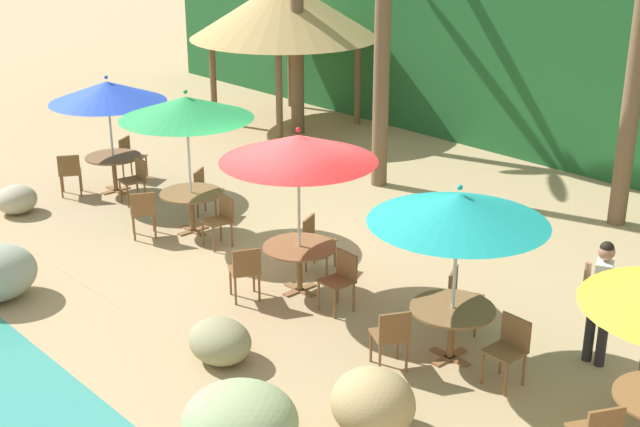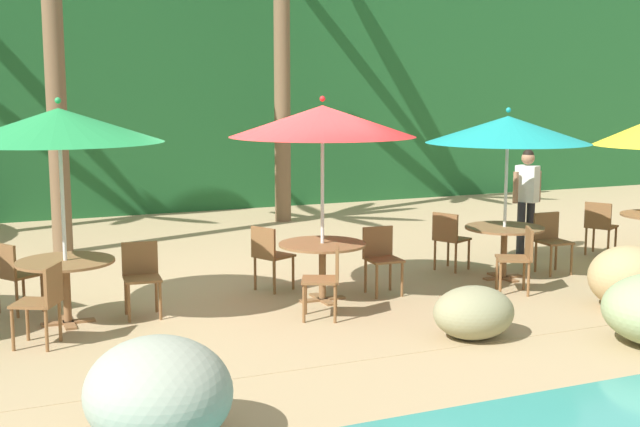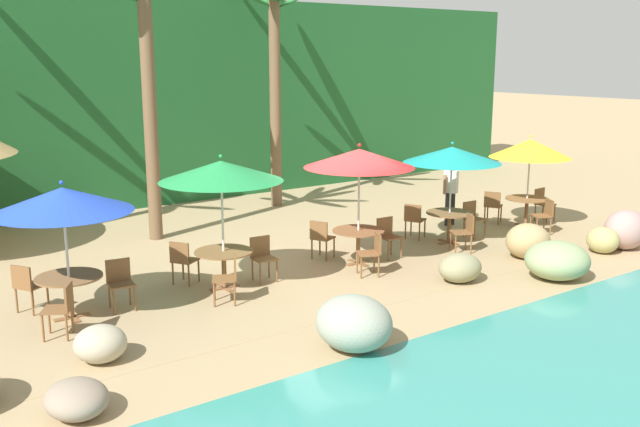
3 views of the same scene
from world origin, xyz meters
TOP-DOWN VIEW (x-y plane):
  - ground_plane at (0.00, 0.00)m, footprint 120.00×120.00m
  - terrace_deck at (0.00, 0.00)m, footprint 18.00×5.20m
  - foliage_backdrop at (0.00, 9.00)m, footprint 28.00×2.40m
  - rock_seawall at (2.43, -3.05)m, footprint 16.59×2.79m
  - umbrella_blue at (-5.31, 0.03)m, footprint 2.27×2.27m
  - dining_table_blue at (-5.31, 0.03)m, footprint 1.10×1.10m
  - chair_blue_seaward at (-4.46, 0.01)m, footprint 0.47×0.48m
  - chair_blue_inland at (-5.83, 0.71)m, footprint 0.58×0.58m
  - chair_blue_left at (-5.66, -0.75)m, footprint 0.58×0.58m
  - umbrella_green at (-2.47, -0.08)m, footprint 2.30×2.30m
  - dining_table_green at (-2.47, -0.08)m, footprint 1.10×1.10m
  - chair_green_seaward at (-1.62, -0.07)m, footprint 0.46×0.46m
  - chair_green_inland at (-3.00, 0.59)m, footprint 0.59×0.58m
  - chair_green_left at (-2.79, -0.87)m, footprint 0.57×0.57m
  - umbrella_red at (0.62, -0.28)m, footprint 2.31×2.31m
  - dining_table_red at (0.62, -0.28)m, footprint 1.10×1.10m
  - chair_red_seaward at (1.47, -0.23)m, footprint 0.44×0.45m
  - chair_red_inland at (0.17, 0.45)m, footprint 0.57×0.56m
  - chair_red_left at (0.34, -1.08)m, footprint 0.57×0.56m
  - umbrella_teal at (3.45, -0.16)m, footprint 2.26×2.26m
  - dining_table_teal at (3.45, -0.16)m, footprint 1.10×1.10m
  - chair_teal_seaward at (4.31, -0.10)m, footprint 0.43×0.44m
  - chair_teal_inland at (3.01, 0.57)m, footprint 0.57×0.56m
  - chair_teal_left at (3.14, -0.96)m, footprint 0.57×0.57m
  - umbrella_yellow at (6.31, -0.13)m, footprint 2.06×2.06m
  - dining_table_yellow at (6.31, -0.13)m, footprint 1.10×1.10m
  - chair_yellow_seaward at (7.15, 0.02)m, footprint 0.45×0.45m
  - chair_yellow_inland at (5.81, 0.56)m, footprint 0.58×0.58m
  - chair_yellow_left at (6.00, -0.93)m, footprint 0.57×0.57m
  - palm_tree_second at (-2.01, 4.24)m, footprint 3.59×3.62m
  - palm_tree_third at (2.43, 5.81)m, footprint 3.84×3.91m
  - waiter_in_white at (4.78, 1.11)m, footprint 0.52×0.39m

SIDE VIEW (x-z plane):
  - ground_plane at x=0.00m, z-range 0.00..0.00m
  - terrace_deck at x=0.00m, z-range 0.00..0.01m
  - rock_seawall at x=2.43m, z-range -0.08..0.83m
  - chair_blue_seaward at x=-4.46m, z-range 0.08..0.95m
  - chair_blue_inland at x=-5.83m, z-range 0.08..0.95m
  - chair_blue_left at x=-5.66m, z-range 0.08..0.95m
  - chair_green_seaward at x=-1.62m, z-range 0.08..0.95m
  - chair_green_inland at x=-3.00m, z-range 0.08..0.95m
  - chair_green_left at x=-2.79m, z-range 0.08..0.95m
  - chair_red_seaward at x=1.47m, z-range 0.08..0.95m
  - chair_red_inland at x=0.17m, z-range 0.08..0.95m
  - chair_red_left at x=0.34m, z-range 0.08..0.95m
  - chair_teal_seaward at x=4.31m, z-range 0.08..0.95m
  - chair_teal_inland at x=3.01m, z-range 0.08..0.95m
  - chair_teal_left at x=3.14m, z-range 0.08..0.95m
  - chair_yellow_seaward at x=7.15m, z-range 0.08..0.95m
  - chair_yellow_inland at x=5.81m, z-range 0.08..0.95m
  - chair_yellow_left at x=6.00m, z-range 0.08..0.95m
  - dining_table_blue at x=-5.31m, z-range 0.24..0.98m
  - dining_table_green at x=-2.47m, z-range 0.24..0.98m
  - dining_table_red at x=0.62m, z-range 0.24..0.98m
  - dining_table_teal at x=3.45m, z-range 0.24..0.98m
  - dining_table_yellow at x=6.31m, z-range 0.24..0.98m
  - waiter_in_white at x=4.78m, z-range 0.14..1.84m
  - umbrella_yellow at x=6.31m, z-range 0.84..3.22m
  - umbrella_blue at x=-5.31m, z-range 0.86..3.22m
  - umbrella_teal at x=3.45m, z-range 0.90..3.30m
  - umbrella_green at x=-2.47m, z-range 0.98..3.54m
  - umbrella_red at x=0.62m, z-range 0.98..3.55m
  - foliage_backdrop at x=0.00m, z-range 0.00..6.00m
  - palm_tree_second at x=-2.01m, z-range 1.25..7.69m
  - palm_tree_third at x=2.43m, z-range 1.30..7.82m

